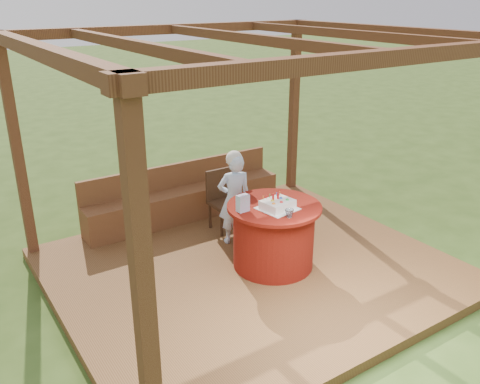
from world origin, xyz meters
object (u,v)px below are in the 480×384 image
object	(u,v)px
bench	(185,201)
gift_bag	(243,203)
chair	(222,197)
elderly_woman	(234,197)
table	(274,235)
birthday_cake	(278,204)
drinking_glass	(289,213)

from	to	relation	value
bench	gift_bag	xyz separation A→B (m)	(-0.18, -1.79, 0.62)
chair	elderly_woman	xyz separation A→B (m)	(-0.10, -0.46, 0.18)
table	chair	distance (m)	1.25
birthday_cake	drinking_glass	bearing A→B (deg)	-97.91
chair	gift_bag	size ratio (longest dim) A/B	4.30
chair	drinking_glass	bearing A→B (deg)	-94.33
elderly_woman	gift_bag	world-z (taller)	elderly_woman
gift_bag	drinking_glass	world-z (taller)	gift_bag
birthday_cake	table	bearing A→B (deg)	72.27
elderly_woman	chair	bearing A→B (deg)	77.89
bench	gift_bag	distance (m)	1.91
table	bench	bearing A→B (deg)	96.92
drinking_glass	chair	bearing A→B (deg)	85.67
birthday_cake	gift_bag	bearing A→B (deg)	156.07
table	chair	world-z (taller)	chair
elderly_woman	bench	bearing A→B (deg)	99.61
table	birthday_cake	size ratio (longest dim) A/B	2.49
elderly_woman	birthday_cake	distance (m)	0.92
table	drinking_glass	distance (m)	0.57
chair	elderly_woman	bearing A→B (deg)	-102.11
chair	drinking_glass	distance (m)	1.66
chair	gift_bag	xyz separation A→B (m)	(-0.46, -1.19, 0.43)
elderly_woman	drinking_glass	distance (m)	1.17
chair	drinking_glass	world-z (taller)	drinking_glass
bench	birthday_cake	distance (m)	2.05
drinking_glass	elderly_woman	bearing A→B (deg)	88.83
birthday_cake	drinking_glass	world-z (taller)	birthday_cake
bench	table	xyz separation A→B (m)	(0.23, -1.85, 0.14)
birthday_cake	bench	bearing A→B (deg)	95.61
bench	elderly_woman	distance (m)	1.14
chair	birthday_cake	world-z (taller)	birthday_cake
birthday_cake	gift_bag	distance (m)	0.41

